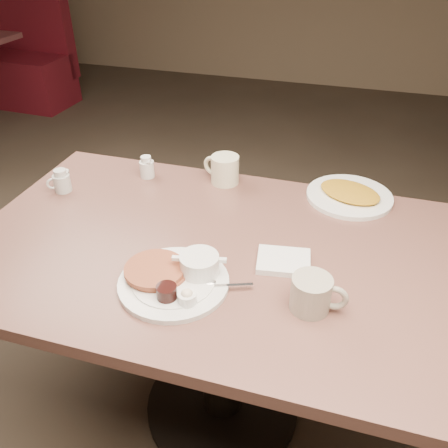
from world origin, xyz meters
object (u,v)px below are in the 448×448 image
(coffee_mug_far, at_px, (224,169))
(main_plate, at_px, (176,276))
(hash_plate, at_px, (350,195))
(creamer_right, at_px, (147,167))
(creamer_left, at_px, (62,181))
(diner_table, at_px, (222,292))
(coffee_mug_near, at_px, (313,293))

(coffee_mug_far, bearing_deg, main_plate, -86.26)
(coffee_mug_far, distance_m, hash_plate, 0.44)
(coffee_mug_far, bearing_deg, creamer_right, -171.75)
(creamer_right, bearing_deg, main_plate, -58.64)
(creamer_left, height_order, hash_plate, creamer_left)
(main_plate, distance_m, creamer_left, 0.65)
(diner_table, height_order, coffee_mug_far, coffee_mug_far)
(hash_plate, bearing_deg, creamer_right, -175.82)
(creamer_left, bearing_deg, creamer_right, 37.10)
(diner_table, bearing_deg, main_plate, -111.36)
(coffee_mug_near, relative_size, creamer_right, 1.76)
(coffee_mug_far, xyz_separation_m, creamer_right, (-0.28, -0.04, -0.01))
(diner_table, relative_size, creamer_left, 18.75)
(diner_table, relative_size, creamer_right, 18.75)
(hash_plate, bearing_deg, diner_table, -130.30)
(coffee_mug_near, bearing_deg, coffee_mug_far, 125.08)
(creamer_left, distance_m, creamer_right, 0.30)
(main_plate, xyz_separation_m, creamer_right, (-0.32, 0.52, 0.01))
(diner_table, xyz_separation_m, creamer_left, (-0.62, 0.16, 0.21))
(creamer_left, xyz_separation_m, hash_plate, (0.95, 0.23, -0.02))
(creamer_left, bearing_deg, main_plate, -31.47)
(creamer_left, height_order, creamer_right, same)
(creamer_left, bearing_deg, coffee_mug_near, -20.11)
(main_plate, xyz_separation_m, creamer_left, (-0.55, 0.34, 0.01))
(main_plate, xyz_separation_m, hash_plate, (0.40, 0.57, -0.01))
(creamer_left, bearing_deg, hash_plate, 13.66)
(main_plate, bearing_deg, creamer_left, 148.53)
(main_plate, xyz_separation_m, coffee_mug_far, (-0.04, 0.56, 0.03))
(coffee_mug_far, relative_size, creamer_left, 1.88)
(coffee_mug_near, bearing_deg, creamer_left, 159.89)
(creamer_right, xyz_separation_m, hash_plate, (0.72, 0.05, -0.02))
(creamer_left, distance_m, hash_plate, 0.98)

